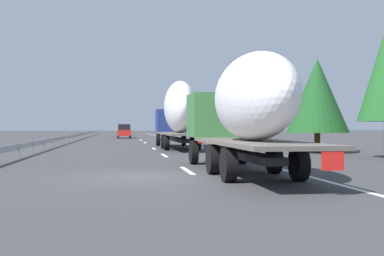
# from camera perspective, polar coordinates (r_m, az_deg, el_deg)

# --- Properties ---
(ground_plane) EXTENTS (260.00, 260.00, 0.00)m
(ground_plane) POSITION_cam_1_polar(r_m,az_deg,el_deg) (55.91, -7.83, -1.51)
(ground_plane) COLOR #38383A
(lane_stripe_0) EXTENTS (3.20, 0.20, 0.01)m
(lane_stripe_0) POSITION_cam_1_polar(r_m,az_deg,el_deg) (18.13, -0.59, -5.07)
(lane_stripe_0) COLOR white
(lane_stripe_0) RESTS_ON ground_plane
(lane_stripe_1) EXTENTS (3.20, 0.20, 0.01)m
(lane_stripe_1) POSITION_cam_1_polar(r_m,az_deg,el_deg) (27.44, -3.31, -3.28)
(lane_stripe_1) COLOR white
(lane_stripe_1) RESTS_ON ground_plane
(lane_stripe_2) EXTENTS (3.20, 0.20, 0.01)m
(lane_stripe_2) POSITION_cam_1_polar(r_m,az_deg,el_deg) (36.00, -4.57, -2.45)
(lane_stripe_2) COLOR white
(lane_stripe_2) RESTS_ON ground_plane
(lane_stripe_3) EXTENTS (3.20, 0.20, 0.01)m
(lane_stripe_3) POSITION_cam_1_polar(r_m,az_deg,el_deg) (48.80, -5.61, -1.75)
(lane_stripe_3) COLOR white
(lane_stripe_3) RESTS_ON ground_plane
(lane_stripe_4) EXTENTS (3.20, 0.20, 0.01)m
(lane_stripe_4) POSITION_cam_1_polar(r_m,az_deg,el_deg) (58.25, -6.09, -1.43)
(lane_stripe_4) COLOR white
(lane_stripe_4) RESTS_ON ground_plane
(lane_stripe_5) EXTENTS (3.20, 0.20, 0.01)m
(lane_stripe_5) POSITION_cam_1_polar(r_m,az_deg,el_deg) (60.20, -6.17, -1.38)
(lane_stripe_5) COLOR white
(lane_stripe_5) RESTS_ON ground_plane
(edge_line_right) EXTENTS (110.00, 0.20, 0.01)m
(edge_line_right) POSITION_cam_1_polar(r_m,az_deg,el_deg) (61.21, -2.74, -1.35)
(edge_line_right) COLOR white
(edge_line_right) RESTS_ON ground_plane
(truck_lead) EXTENTS (14.13, 2.55, 4.97)m
(truck_lead) POSITION_cam_1_polar(r_m,az_deg,el_deg) (36.01, -1.69, 1.88)
(truck_lead) COLOR navy
(truck_lead) RESTS_ON ground_plane
(truck_trailing) EXTENTS (12.49, 2.55, 4.05)m
(truck_trailing) POSITION_cam_1_polar(r_m,az_deg,el_deg) (16.98, 6.13, 2.44)
(truck_trailing) COLOR #387038
(truck_trailing) RESTS_ON ground_plane
(car_red_compact) EXTENTS (4.33, 1.92, 1.96)m
(car_red_compact) POSITION_cam_1_polar(r_m,az_deg,el_deg) (67.85, -8.08, -0.38)
(car_red_compact) COLOR red
(car_red_compact) RESTS_ON ground_plane
(car_black_suv) EXTENTS (4.18, 1.72, 1.93)m
(car_black_suv) POSITION_cam_1_polar(r_m,az_deg,el_deg) (91.38, -8.24, -0.24)
(car_black_suv) COLOR black
(car_black_suv) RESTS_ON ground_plane
(road_sign) EXTENTS (0.10, 0.90, 3.04)m
(road_sign) POSITION_cam_1_polar(r_m,az_deg,el_deg) (60.49, -1.53, 0.62)
(road_sign) COLOR gray
(road_sign) RESTS_ON ground_plane
(tree_0) EXTENTS (3.75, 3.75, 5.08)m
(tree_0) POSITION_cam_1_polar(r_m,az_deg,el_deg) (61.81, 1.64, 1.60)
(tree_0) COLOR #472D19
(tree_0) RESTS_ON ground_plane
(tree_2) EXTENTS (3.91, 3.91, 5.95)m
(tree_2) POSITION_cam_1_polar(r_m,az_deg,el_deg) (31.22, 14.68, 3.75)
(tree_2) COLOR #472D19
(tree_2) RESTS_ON ground_plane
(guardrail_median) EXTENTS (94.00, 0.10, 0.76)m
(guardrail_median) POSITION_cam_1_polar(r_m,az_deg,el_deg) (59.12, -13.70, -0.86)
(guardrail_median) COLOR #9EA0A5
(guardrail_median) RESTS_ON ground_plane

